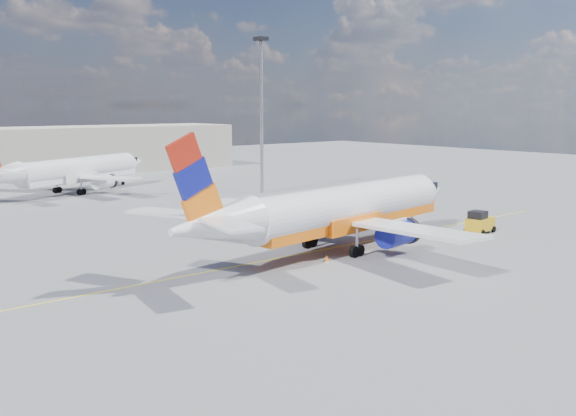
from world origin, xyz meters
TOP-DOWN VIEW (x-y plane):
  - ground at (0.00, 0.00)m, footprint 240.00×240.00m
  - taxi_line at (0.00, 3.00)m, footprint 70.00×0.15m
  - terminal_main at (5.00, 75.00)m, footprint 70.00×14.00m
  - main_jet at (5.42, 2.04)m, footprint 33.36×26.06m
  - second_jet at (1.66, 49.49)m, footprint 29.30×22.03m
  - gse_tug at (20.25, -1.04)m, footprint 3.19×2.25m
  - traffic_cone at (1.91, -0.19)m, footprint 0.36×0.36m
  - floodlight_mast at (21.55, 33.95)m, footprint 1.49×1.49m

SIDE VIEW (x-z plane):
  - ground at x=0.00m, z-range 0.00..0.00m
  - taxi_line at x=0.00m, z-range 0.00..0.01m
  - traffic_cone at x=1.91m, z-range -0.01..0.50m
  - gse_tug at x=20.25m, z-range -0.06..2.07m
  - second_jet at x=1.66m, z-range -1.51..7.55m
  - main_jet at x=5.42m, z-range -1.68..8.40m
  - terminal_main at x=5.00m, z-range 0.00..8.00m
  - floodlight_mast at x=21.55m, z-range 2.03..22.48m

